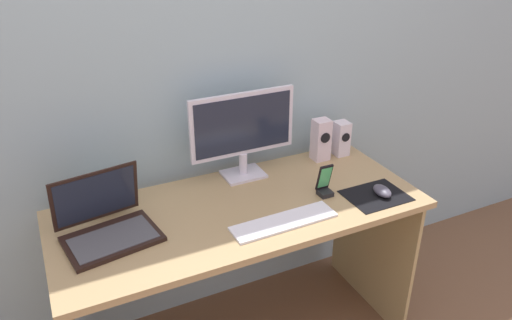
{
  "coord_description": "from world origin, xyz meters",
  "views": [
    {
      "loc": [
        -0.67,
        -1.53,
        1.8
      ],
      "look_at": [
        0.06,
        -0.02,
        0.95
      ],
      "focal_mm": 34.54,
      "sensor_mm": 36.0,
      "label": 1
    }
  ],
  "objects_px": {
    "monitor": "(243,131)",
    "keyboard_external": "(284,222)",
    "mouse": "(382,191)",
    "phone_in_dock": "(325,184)",
    "fishbowl": "(105,192)",
    "laptop": "(107,224)",
    "speaker_near_monitor": "(321,140)",
    "speaker_right": "(341,138)"
  },
  "relations": [
    {
      "from": "keyboard_external",
      "to": "mouse",
      "type": "height_order",
      "value": "mouse"
    },
    {
      "from": "keyboard_external",
      "to": "speaker_near_monitor",
      "type": "bearing_deg",
      "value": 43.17
    },
    {
      "from": "monitor",
      "to": "speaker_right",
      "type": "relative_size",
      "value": 2.83
    },
    {
      "from": "monitor",
      "to": "phone_in_dock",
      "type": "relative_size",
      "value": 3.44
    },
    {
      "from": "monitor",
      "to": "speaker_right",
      "type": "distance_m",
      "value": 0.53
    },
    {
      "from": "speaker_near_monitor",
      "to": "phone_in_dock",
      "type": "relative_size",
      "value": 1.45
    },
    {
      "from": "speaker_right",
      "to": "speaker_near_monitor",
      "type": "relative_size",
      "value": 0.84
    },
    {
      "from": "monitor",
      "to": "mouse",
      "type": "distance_m",
      "value": 0.63
    },
    {
      "from": "speaker_near_monitor",
      "to": "keyboard_external",
      "type": "bearing_deg",
      "value": -135.87
    },
    {
      "from": "monitor",
      "to": "laptop",
      "type": "height_order",
      "value": "monitor"
    },
    {
      "from": "phone_in_dock",
      "to": "keyboard_external",
      "type": "bearing_deg",
      "value": -156.07
    },
    {
      "from": "keyboard_external",
      "to": "mouse",
      "type": "bearing_deg",
      "value": -0.92
    },
    {
      "from": "speaker_right",
      "to": "speaker_near_monitor",
      "type": "distance_m",
      "value": 0.12
    },
    {
      "from": "speaker_near_monitor",
      "to": "keyboard_external",
      "type": "relative_size",
      "value": 0.48
    },
    {
      "from": "speaker_near_monitor",
      "to": "laptop",
      "type": "bearing_deg",
      "value": -169.37
    },
    {
      "from": "fishbowl",
      "to": "keyboard_external",
      "type": "bearing_deg",
      "value": -34.64
    },
    {
      "from": "speaker_near_monitor",
      "to": "keyboard_external",
      "type": "distance_m",
      "value": 0.58
    },
    {
      "from": "mouse",
      "to": "monitor",
      "type": "bearing_deg",
      "value": 143.98
    },
    {
      "from": "fishbowl",
      "to": "laptop",
      "type": "bearing_deg",
      "value": -99.93
    },
    {
      "from": "speaker_near_monitor",
      "to": "fishbowl",
      "type": "xyz_separation_m",
      "value": [
        -0.99,
        0.0,
        -0.03
      ]
    },
    {
      "from": "monitor",
      "to": "mouse",
      "type": "xyz_separation_m",
      "value": [
        0.45,
        -0.41,
        -0.2
      ]
    },
    {
      "from": "mouse",
      "to": "phone_in_dock",
      "type": "bearing_deg",
      "value": 158.73
    },
    {
      "from": "monitor",
      "to": "speaker_near_monitor",
      "type": "xyz_separation_m",
      "value": [
        0.4,
        -0.01,
        -0.12
      ]
    },
    {
      "from": "fishbowl",
      "to": "phone_in_dock",
      "type": "bearing_deg",
      "value": -19.22
    },
    {
      "from": "laptop",
      "to": "fishbowl",
      "type": "bearing_deg",
      "value": 80.07
    },
    {
      "from": "monitor",
      "to": "laptop",
      "type": "relative_size",
      "value": 1.32
    },
    {
      "from": "fishbowl",
      "to": "mouse",
      "type": "distance_m",
      "value": 1.12
    },
    {
      "from": "monitor",
      "to": "keyboard_external",
      "type": "height_order",
      "value": "monitor"
    },
    {
      "from": "monitor",
      "to": "mouse",
      "type": "relative_size",
      "value": 4.74
    },
    {
      "from": "phone_in_dock",
      "to": "monitor",
      "type": "bearing_deg",
      "value": 128.34
    },
    {
      "from": "monitor",
      "to": "laptop",
      "type": "distance_m",
      "value": 0.68
    },
    {
      "from": "fishbowl",
      "to": "speaker_right",
      "type": "bearing_deg",
      "value": -0.06
    },
    {
      "from": "monitor",
      "to": "phone_in_dock",
      "type": "bearing_deg",
      "value": -51.66
    },
    {
      "from": "monitor",
      "to": "laptop",
      "type": "bearing_deg",
      "value": -162.4
    },
    {
      "from": "fishbowl",
      "to": "mouse",
      "type": "bearing_deg",
      "value": -21.02
    },
    {
      "from": "speaker_near_monitor",
      "to": "mouse",
      "type": "bearing_deg",
      "value": -82.84
    },
    {
      "from": "keyboard_external",
      "to": "phone_in_dock",
      "type": "distance_m",
      "value": 0.28
    },
    {
      "from": "speaker_right",
      "to": "speaker_near_monitor",
      "type": "height_order",
      "value": "speaker_near_monitor"
    },
    {
      "from": "keyboard_external",
      "to": "speaker_right",
      "type": "bearing_deg",
      "value": 36.22
    },
    {
      "from": "laptop",
      "to": "phone_in_dock",
      "type": "bearing_deg",
      "value": -6.33
    },
    {
      "from": "phone_in_dock",
      "to": "mouse",
      "type": "bearing_deg",
      "value": -27.63
    },
    {
      "from": "monitor",
      "to": "fishbowl",
      "type": "xyz_separation_m",
      "value": [
        -0.6,
        -0.01,
        -0.15
      ]
    }
  ]
}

